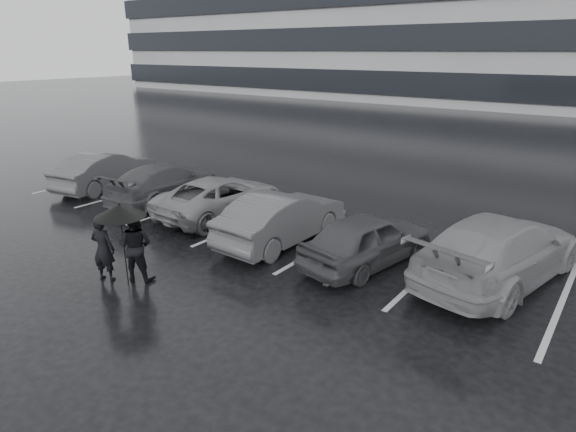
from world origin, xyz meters
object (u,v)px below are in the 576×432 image
(car_east, at_px, (500,249))
(pedestrian_left, at_px, (103,249))
(car_west_c, at_px, (165,182))
(car_main, at_px, (367,239))
(car_west_b, at_px, (220,196))
(car_west_a, at_px, (282,217))
(car_west_d, at_px, (106,170))
(pedestrian_right, at_px, (135,246))

(car_east, distance_m, pedestrian_left, 8.87)
(car_west_c, relative_size, pedestrian_left, 2.94)
(car_main, distance_m, car_west_b, 5.45)
(car_west_a, bearing_deg, car_main, -177.63)
(car_east, bearing_deg, car_west_c, 14.12)
(car_west_c, bearing_deg, car_east, 176.99)
(car_west_a, bearing_deg, car_west_b, -10.78)
(car_west_b, xyz_separation_m, car_west_d, (-5.69, -0.27, 0.07))
(car_west_b, distance_m, car_west_c, 2.63)
(car_west_a, height_order, car_west_b, car_west_a)
(car_west_c, xyz_separation_m, car_east, (10.83, 0.45, 0.10))
(car_west_a, distance_m, car_west_b, 2.96)
(car_west_b, distance_m, car_west_d, 5.69)
(car_west_b, xyz_separation_m, car_west_c, (-2.63, 0.01, 0.03))
(car_west_c, distance_m, pedestrian_right, 6.14)
(car_main, distance_m, car_west_a, 2.53)
(car_west_a, relative_size, car_west_b, 0.95)
(pedestrian_left, bearing_deg, pedestrian_right, -162.47)
(car_west_a, distance_m, pedestrian_right, 3.99)
(car_west_c, relative_size, pedestrian_right, 2.70)
(car_west_d, xyz_separation_m, pedestrian_right, (7.34, -4.13, 0.14))
(car_main, relative_size, pedestrian_left, 2.49)
(car_main, height_order, car_west_b, car_main)
(car_main, height_order, car_east, car_east)
(car_main, distance_m, pedestrian_left, 6.10)
(car_west_a, distance_m, pedestrian_left, 4.60)
(car_main, bearing_deg, pedestrian_right, 56.47)
(car_west_d, height_order, car_east, car_east)
(pedestrian_right, bearing_deg, car_west_b, -94.57)
(car_main, xyz_separation_m, car_west_c, (-8.05, 0.56, 0.00))
(car_west_d, relative_size, car_east, 0.81)
(car_west_d, xyz_separation_m, pedestrian_left, (6.78, -4.57, 0.07))
(pedestrian_left, bearing_deg, car_west_c, -73.40)
(car_east, xyz_separation_m, pedestrian_right, (-6.55, -4.85, 0.07))
(car_west_c, bearing_deg, pedestrian_left, 122.12)
(car_west_a, height_order, pedestrian_right, pedestrian_right)
(car_west_d, bearing_deg, pedestrian_left, 134.89)
(car_west_b, height_order, pedestrian_left, pedestrian_left)
(car_west_b, xyz_separation_m, pedestrian_right, (1.66, -4.40, 0.21))
(car_west_c, height_order, car_east, car_east)
(pedestrian_left, relative_size, pedestrian_right, 0.92)
(pedestrian_right, bearing_deg, car_west_d, -54.56)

